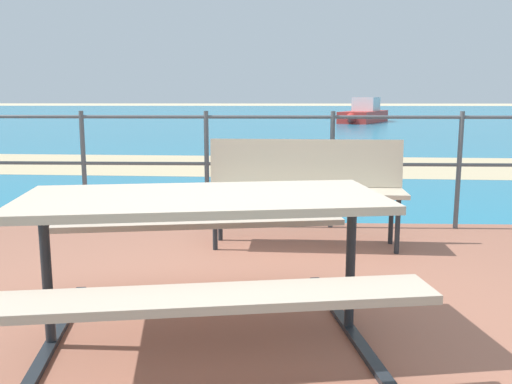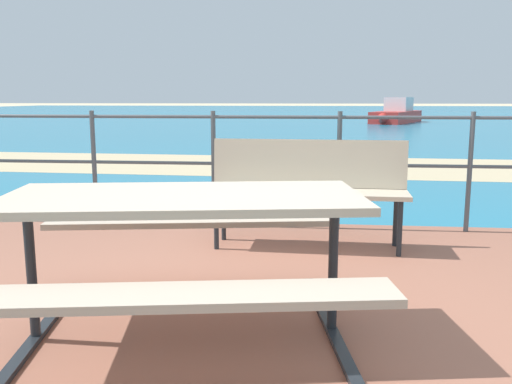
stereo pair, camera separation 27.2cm
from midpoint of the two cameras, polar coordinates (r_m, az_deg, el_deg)
The scene contains 8 objects.
ground_plane at distance 2.97m, azimuth -2.06°, elevation -15.74°, with size 240.00×240.00×0.00m, color beige.
patio_paving at distance 2.96m, azimuth -2.06°, elevation -15.22°, with size 6.40×5.20×0.06m, color #935B47.
sea_water at distance 42.69m, azimuth 1.87°, elevation 8.10°, with size 90.00×90.00×0.01m, color teal.
beach_strip at distance 10.40m, azimuth 0.99°, elevation 2.78°, with size 54.00×3.23×0.01m, color tan.
picnic_table at distance 2.74m, azimuth -8.39°, elevation -3.69°, with size 1.99×1.84×0.75m.
park_bench at distance 4.53m, azimuth 3.47°, elevation 1.17°, with size 1.63×0.47×0.88m.
railing_fence at distance 5.13m, azimuth -0.14°, elevation 3.81°, with size 5.94×0.04×1.10m.
boat_mid at distance 29.51m, azimuth 10.97°, elevation 8.03°, with size 3.33×5.51×1.29m.
Camera 1 is at (0.07, -2.68, 1.28)m, focal length 38.32 mm.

